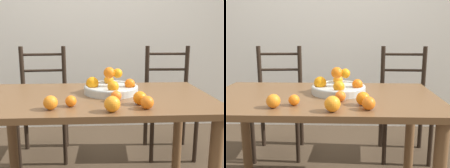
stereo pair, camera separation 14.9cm
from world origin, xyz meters
TOP-DOWN VIEW (x-y plane):
  - wall_back at (0.00, 1.46)m, footprint 8.00×0.06m
  - dining_table at (0.00, 0.00)m, footprint 1.43×0.81m
  - fruit_bowl at (0.10, 0.08)m, footprint 0.35×0.35m
  - orange_loose_0 at (0.27, -0.29)m, footprint 0.07×0.07m
  - orange_loose_1 at (-0.23, -0.27)m, footprint 0.07×0.07m
  - orange_loose_2 at (0.12, -0.13)m, footprint 0.06×0.06m
  - orange_loose_3 at (-0.13, -0.22)m, footprint 0.06×0.06m
  - orange_loose_4 at (0.08, -0.33)m, footprint 0.08×0.08m
  - orange_loose_5 at (0.24, -0.21)m, footprint 0.07×0.07m
  - chair_left at (-0.48, 0.72)m, footprint 0.45×0.43m
  - chair_right at (0.67, 0.72)m, footprint 0.43×0.42m

SIDE VIEW (x-z plane):
  - chair_left at x=-0.48m, z-range -0.02..0.97m
  - chair_right at x=0.67m, z-range -0.02..0.97m
  - dining_table at x=0.00m, z-range 0.26..0.99m
  - orange_loose_3 at x=-0.13m, z-range 0.73..0.79m
  - orange_loose_2 at x=0.12m, z-range 0.73..0.80m
  - orange_loose_0 at x=0.27m, z-range 0.73..0.80m
  - orange_loose_1 at x=-0.23m, z-range 0.73..0.81m
  - orange_loose_5 at x=0.24m, z-range 0.73..0.81m
  - fruit_bowl at x=0.10m, z-range 0.69..0.86m
  - orange_loose_4 at x=0.08m, z-range 0.73..0.82m
  - wall_back at x=0.00m, z-range 0.00..2.60m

